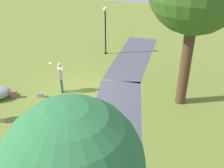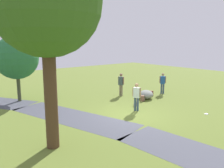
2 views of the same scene
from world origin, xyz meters
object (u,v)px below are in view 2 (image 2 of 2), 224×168
(lawn_boulder, at_px, (146,94))
(man_near_boulder, at_px, (163,82))
(frisbee_on_grass, at_px, (206,114))
(backpack_by_boulder, at_px, (151,93))
(woman_with_handbag, at_px, (137,95))
(handbag_on_grass, at_px, (136,104))
(spare_backpack_on_lawn, at_px, (143,98))
(large_shade_tree, at_px, (46,2))
(passerby_on_path, at_px, (121,83))
(young_tree_near_path, at_px, (17,58))

(lawn_boulder, relative_size, man_near_boulder, 1.02)
(frisbee_on_grass, bearing_deg, backpack_by_boulder, -11.17)
(lawn_boulder, distance_m, woman_with_handbag, 3.39)
(handbag_on_grass, height_order, spare_backpack_on_lawn, spare_backpack_on_lawn)
(large_shade_tree, distance_m, woman_with_handbag, 7.73)
(large_shade_tree, relative_size, man_near_boulder, 4.56)
(handbag_on_grass, xyz_separation_m, frisbee_on_grass, (-3.91, -1.91, -0.13))
(passerby_on_path, distance_m, backpack_by_boulder, 2.50)
(large_shade_tree, bearing_deg, lawn_boulder, -71.09)
(backpack_by_boulder, bearing_deg, man_near_boulder, -91.93)
(large_shade_tree, xyz_separation_m, frisbee_on_grass, (-1.75, -8.81, -5.57))
(young_tree_near_path, bearing_deg, handbag_on_grass, -138.13)
(young_tree_near_path, distance_m, backpack_by_boulder, 10.20)
(woman_with_handbag, xyz_separation_m, frisbee_on_grass, (-3.04, -2.72, -0.99))
(handbag_on_grass, bearing_deg, passerby_on_path, -22.68)
(lawn_boulder, distance_m, passerby_on_path, 2.17)
(woman_with_handbag, bearing_deg, lawn_boulder, -58.14)
(passerby_on_path, bearing_deg, large_shade_tree, 121.38)
(man_near_boulder, bearing_deg, large_shade_tree, 106.55)
(large_shade_tree, height_order, young_tree_near_path, large_shade_tree)
(young_tree_near_path, xyz_separation_m, frisbee_on_grass, (-10.06, -7.42, -3.07))
(large_shade_tree, distance_m, frisbee_on_grass, 10.57)
(woman_with_handbag, distance_m, backpack_by_boulder, 4.33)
(backpack_by_boulder, bearing_deg, passerby_on_path, 48.77)
(large_shade_tree, xyz_separation_m, spare_backpack_on_lawn, (2.68, -8.13, -5.39))
(lawn_boulder, bearing_deg, young_tree_near_path, 55.01)
(man_near_boulder, relative_size, handbag_on_grass, 4.96)
(young_tree_near_path, relative_size, man_near_boulder, 2.72)
(passerby_on_path, xyz_separation_m, frisbee_on_grass, (-6.65, -0.77, -1.02))
(lawn_boulder, bearing_deg, frisbee_on_grass, 178.83)
(lawn_boulder, xyz_separation_m, frisbee_on_grass, (-4.80, 0.10, -0.30))
(passerby_on_path, bearing_deg, man_near_boulder, -117.43)
(passerby_on_path, height_order, frisbee_on_grass, passerby_on_path)
(man_near_boulder, bearing_deg, frisbee_on_grass, 155.40)
(woman_with_handbag, relative_size, spare_backpack_on_lawn, 4.30)
(lawn_boulder, height_order, handbag_on_grass, lawn_boulder)
(young_tree_near_path, height_order, frisbee_on_grass, young_tree_near_path)
(spare_backpack_on_lawn, height_order, frisbee_on_grass, spare_backpack_on_lawn)
(woman_with_handbag, distance_m, man_near_boulder, 5.42)
(large_shade_tree, bearing_deg, passerby_on_path, -58.62)
(large_shade_tree, height_order, handbag_on_grass, large_shade_tree)
(lawn_boulder, bearing_deg, backpack_by_boulder, -71.80)
(woman_with_handbag, bearing_deg, man_near_boulder, -68.27)
(passerby_on_path, bearing_deg, handbag_on_grass, 157.32)
(man_near_boulder, height_order, handbag_on_grass, man_near_boulder)
(large_shade_tree, xyz_separation_m, man_near_boulder, (3.30, -11.12, -4.60))
(lawn_boulder, distance_m, spare_backpack_on_lawn, 0.87)
(man_near_boulder, bearing_deg, spare_backpack_on_lawn, 101.73)
(woman_with_handbag, relative_size, handbag_on_grass, 5.05)
(woman_with_handbag, height_order, man_near_boulder, woman_with_handbag)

